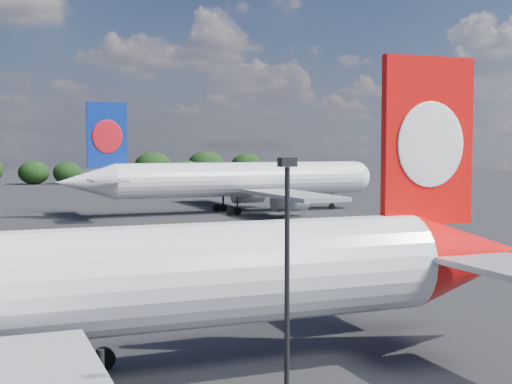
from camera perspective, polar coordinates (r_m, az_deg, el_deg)
name	(u,v)px	position (r m, az deg, el deg)	size (l,w,h in m)	color
qantas_airliner	(83,287)	(32.69, -13.71, -7.36)	(48.11, 45.83, 15.69)	white
china_southern_airliner	(232,180)	(116.10, -1.94, 0.94)	(53.88, 51.30, 17.57)	white
apron_lamp_post	(287,308)	(22.37, 2.49, -9.29)	(0.55, 0.30, 10.64)	black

